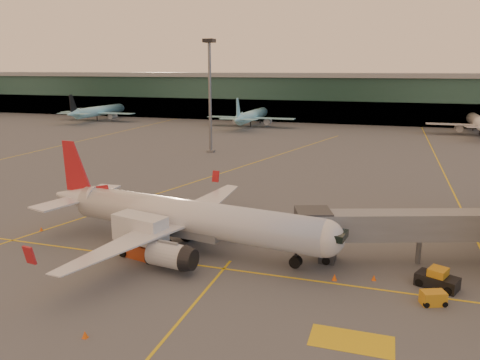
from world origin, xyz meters
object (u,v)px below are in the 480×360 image
(main_airplane, at_px, (183,218))
(gpu_cart, at_px, (433,298))
(catering_truck, at_px, (141,233))
(pushback_tug, at_px, (437,280))

(main_airplane, height_order, gpu_cart, main_airplane)
(catering_truck, distance_m, gpu_cart, 28.41)
(gpu_cart, bearing_deg, pushback_tug, 58.39)
(catering_truck, xyz_separation_m, pushback_tug, (28.86, 1.60, -1.78))
(catering_truck, bearing_deg, pushback_tug, 16.09)
(main_airplane, height_order, catering_truck, main_airplane)
(catering_truck, bearing_deg, main_airplane, 58.08)
(pushback_tug, bearing_deg, gpu_cart, -75.43)
(main_airplane, distance_m, catering_truck, 4.74)
(main_airplane, xyz_separation_m, catering_truck, (-3.26, -3.28, -1.00))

